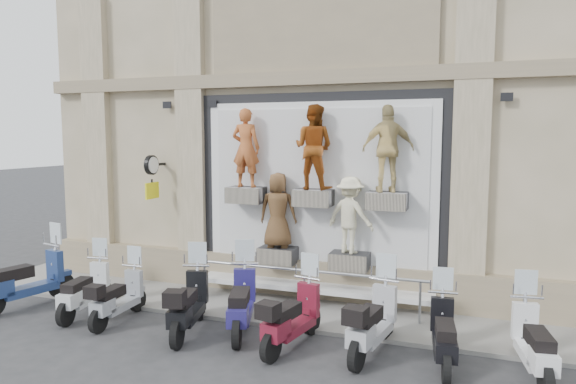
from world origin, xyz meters
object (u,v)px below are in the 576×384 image
guard_rail (304,291)px  scooter_g (373,308)px  scooter_f (293,304)px  scooter_h (444,321)px  scooter_d (189,291)px  scooter_c (118,287)px  scooter_i (534,329)px  clock_sign_bracket (152,171)px  scooter_a (26,268)px  scooter_e (241,290)px  scooter_b (85,279)px

guard_rail → scooter_g: 2.28m
scooter_f → scooter_h: 2.48m
scooter_d → scooter_h: bearing=-11.7°
guard_rail → scooter_h: bearing=-28.6°
scooter_c → guard_rail: bearing=24.9°
guard_rail → scooter_f: 1.75m
scooter_h → scooter_i: (1.29, 0.04, 0.03)m
clock_sign_bracket → scooter_h: bearing=-16.6°
scooter_i → scooter_a: bearing=172.3°
scooter_g → scooter_i: bearing=9.7°
scooter_c → scooter_e: 2.52m
guard_rail → scooter_g: size_ratio=2.60×
scooter_e → scooter_d: bearing=-176.9°
scooter_c → scooter_d: bearing=-4.2°
scooter_a → scooter_e: size_ratio=1.06×
scooter_g → scooter_e: bearing=-173.9°
scooter_e → scooter_g: 2.46m
scooter_h → scooter_i: size_ratio=0.96×
scooter_a → scooter_f: scooter_a is taller
clock_sign_bracket → scooter_f: (4.23, -2.16, -2.04)m
scooter_i → scooter_e: bearing=170.1°
scooter_a → scooter_b: (1.47, 0.05, -0.12)m
scooter_d → scooter_f: bearing=-13.3°
scooter_d → scooter_e: (0.90, 0.36, 0.02)m
scooter_d → guard_rail: bearing=31.7°
scooter_c → scooter_d: 1.61m
scooter_a → scooter_i: size_ratio=1.15×
scooter_a → scooter_d: size_ratio=1.09×
scooter_a → scooter_d: (3.97, -0.10, -0.07)m
guard_rail → scooter_b: size_ratio=2.80×
scooter_a → scooter_h: size_ratio=1.19×
guard_rail → scooter_d: scooter_d is taller
scooter_d → scooter_g: size_ratio=1.00×
scooter_e → scooter_f: (1.11, -0.32, -0.05)m
clock_sign_bracket → scooter_a: clock_sign_bracket is taller
scooter_b → scooter_c: bearing=-14.5°
guard_rail → clock_sign_bracket: 4.57m
scooter_a → scooter_e: scooter_a is taller
clock_sign_bracket → scooter_f: bearing=-27.0°
scooter_d → scooter_f: (2.01, 0.03, -0.03)m
scooter_e → scooter_h: scooter_e is taller
scooter_b → scooter_d: 2.50m
scooter_f → scooter_i: size_ratio=1.02×
scooter_i → scooter_b: bearing=172.1°
guard_rail → scooter_a: (-5.64, -1.62, 0.39)m
guard_rail → scooter_g: (1.68, -1.51, 0.33)m
clock_sign_bracket → scooter_a: (-1.74, -2.09, -1.94)m
scooter_d → scooter_i: scooter_d is taller
clock_sign_bracket → scooter_a: 3.34m
clock_sign_bracket → scooter_f: 5.17m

